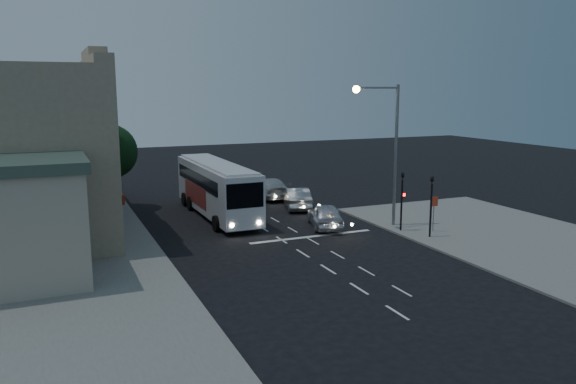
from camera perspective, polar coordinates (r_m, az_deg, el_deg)
name	(u,v)px	position (r m, az deg, el deg)	size (l,w,h in m)	color
ground	(295,249)	(31.67, 0.75, -5.78)	(120.00, 120.00, 0.00)	black
sidewalk_near	(525,241)	(35.90, 22.91, -4.57)	(12.00, 24.00, 0.12)	slate
sidewalk_far	(43,238)	(36.81, -23.60, -4.26)	(12.00, 50.00, 0.12)	slate
road_markings	(292,233)	(35.09, 0.46, -4.16)	(8.00, 30.55, 0.01)	silver
tour_bus	(217,187)	(39.70, -7.27, 0.48)	(2.93, 12.36, 3.78)	silver
car_suv	(325,215)	(36.40, 3.80, -2.39)	(1.85, 4.59, 1.56)	silver
car_sedan_a	(297,198)	(42.10, 0.91, -0.61)	(1.66, 4.76, 1.57)	#A3A3A3
car_sedan_b	(269,188)	(46.24, -1.91, 0.41)	(2.27, 5.58, 1.62)	silver
traffic_signal_main	(402,194)	(35.46, 11.52, -0.22)	(0.25, 0.35, 4.10)	black
traffic_signal_side	(431,199)	(34.30, 14.36, -0.69)	(0.18, 0.15, 4.10)	black
regulatory_sign	(434,208)	(35.81, 14.63, -1.59)	(0.45, 0.12, 2.20)	slate
streetlight	(388,139)	(36.04, 10.08, 5.32)	(3.32, 0.44, 9.00)	slate
main_building	(18,154)	(35.97, -25.71, 3.52)	(10.12, 12.00, 11.00)	#84765C
low_building_south	(2,223)	(27.94, -27.06, -2.79)	(7.40, 5.40, 5.70)	#A49B86
low_building_north	(33,160)	(48.07, -24.52, 2.97)	(9.40, 9.40, 6.50)	#A49B86
street_tree	(110,149)	(43.20, -17.68, 4.16)	(4.00, 4.00, 6.20)	black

